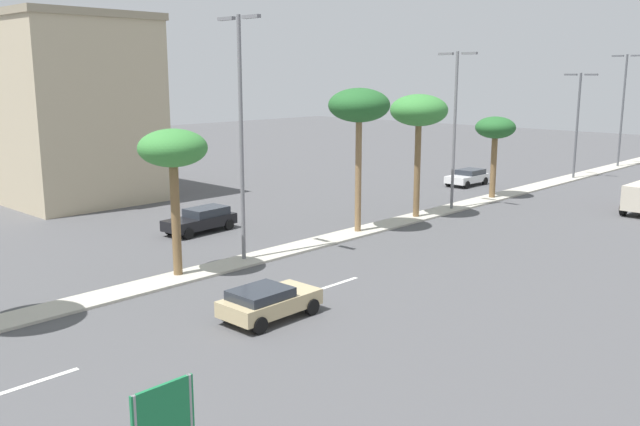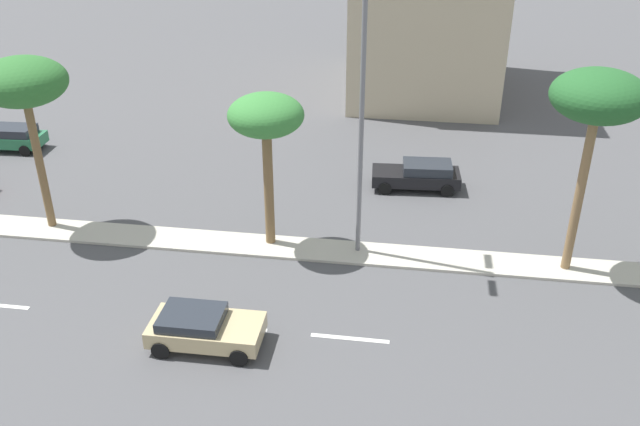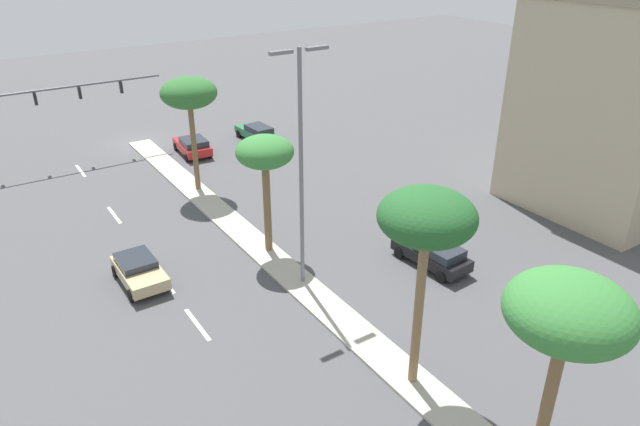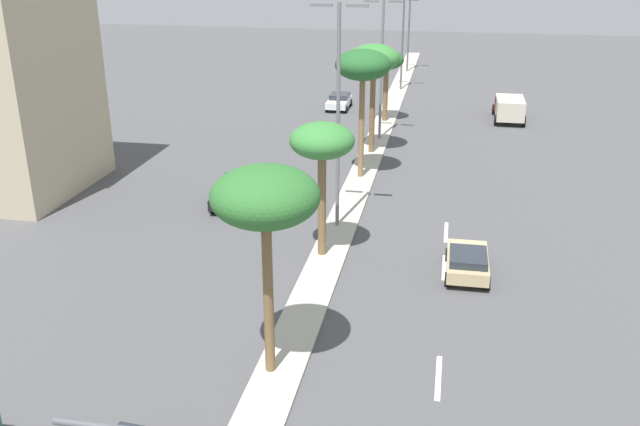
{
  "view_description": "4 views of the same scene",
  "coord_description": "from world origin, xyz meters",
  "px_view_note": "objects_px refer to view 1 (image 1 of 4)",
  "views": [
    {
      "loc": [
        25.26,
        5.09,
        9.21
      ],
      "look_at": [
        0.36,
        31.24,
        1.8
      ],
      "focal_mm": 38.2,
      "sensor_mm": 36.0,
      "label": 1
    },
    {
      "loc": [
        24.95,
        28.42,
        15.27
      ],
      "look_at": [
        0.44,
        24.76,
        2.12
      ],
      "focal_mm": 38.28,
      "sensor_mm": 36.0,
      "label": 2
    },
    {
      "loc": [
        12.93,
        47.9,
        16.45
      ],
      "look_at": [
        -2.15,
        24.95,
        2.93
      ],
      "focal_mm": 32.51,
      "sensor_mm": 36.0,
      "label": 3
    },
    {
      "loc": [
        5.48,
        -8.57,
        14.81
      ],
      "look_at": [
        -0.77,
        24.27,
        1.56
      ],
      "focal_mm": 38.93,
      "sensor_mm": 36.0,
      "label": 4
    }
  ],
  "objects_px": {
    "street_lamp_near": "(241,123)",
    "sedan_black_center": "(201,219)",
    "directional_road_sign": "(164,425)",
    "street_lamp_trailing": "(578,117)",
    "palm_tree_leading": "(173,152)",
    "sedan_white_outboard": "(468,177)",
    "street_lamp_inboard": "(623,102)",
    "palm_tree_far": "(495,130)",
    "commercial_building": "(61,108)",
    "palm_tree_center": "(419,112)",
    "street_lamp_left": "(455,119)",
    "sedan_tan_leading": "(268,301)",
    "palm_tree_trailing": "(359,108)"
  },
  "relations": [
    {
      "from": "commercial_building",
      "to": "palm_tree_center",
      "type": "distance_m",
      "value": 26.65
    },
    {
      "from": "sedan_black_center",
      "to": "palm_tree_leading",
      "type": "bearing_deg",
      "value": -43.51
    },
    {
      "from": "commercial_building",
      "to": "sedan_tan_leading",
      "type": "distance_m",
      "value": 32.0
    },
    {
      "from": "palm_tree_center",
      "to": "sedan_tan_leading",
      "type": "bearing_deg",
      "value": -70.31
    },
    {
      "from": "commercial_building",
      "to": "palm_tree_center",
      "type": "height_order",
      "value": "commercial_building"
    },
    {
      "from": "sedan_tan_leading",
      "to": "street_lamp_near",
      "type": "bearing_deg",
      "value": 146.19
    },
    {
      "from": "palm_tree_far",
      "to": "palm_tree_trailing",
      "type": "bearing_deg",
      "value": -90.11
    },
    {
      "from": "palm_tree_center",
      "to": "street_lamp_near",
      "type": "relative_size",
      "value": 0.66
    },
    {
      "from": "palm_tree_leading",
      "to": "sedan_white_outboard",
      "type": "xyz_separation_m",
      "value": [
        -4.4,
        32.15,
        -5.08
      ]
    },
    {
      "from": "street_lamp_left",
      "to": "street_lamp_inboard",
      "type": "height_order",
      "value": "street_lamp_inboard"
    },
    {
      "from": "street_lamp_trailing",
      "to": "palm_tree_trailing",
      "type": "bearing_deg",
      "value": -90.62
    },
    {
      "from": "street_lamp_near",
      "to": "sedan_black_center",
      "type": "distance_m",
      "value": 9.44
    },
    {
      "from": "street_lamp_left",
      "to": "street_lamp_trailing",
      "type": "bearing_deg",
      "value": 89.68
    },
    {
      "from": "street_lamp_near",
      "to": "street_lamp_trailing",
      "type": "distance_m",
      "value": 37.83
    },
    {
      "from": "palm_tree_leading",
      "to": "sedan_tan_leading",
      "type": "relative_size",
      "value": 1.71
    },
    {
      "from": "sedan_white_outboard",
      "to": "palm_tree_leading",
      "type": "bearing_deg",
      "value": -82.21
    },
    {
      "from": "street_lamp_left",
      "to": "directional_road_sign",
      "type": "bearing_deg",
      "value": -66.64
    },
    {
      "from": "commercial_building",
      "to": "sedan_white_outboard",
      "type": "xyz_separation_m",
      "value": [
        19.1,
        25.89,
        -5.99
      ]
    },
    {
      "from": "palm_tree_leading",
      "to": "street_lamp_trailing",
      "type": "relative_size",
      "value": 0.73
    },
    {
      "from": "commercial_building",
      "to": "street_lamp_inboard",
      "type": "relative_size",
      "value": 1.29
    },
    {
      "from": "palm_tree_leading",
      "to": "street_lamp_left",
      "type": "distance_m",
      "value": 22.17
    },
    {
      "from": "commercial_building",
      "to": "street_lamp_near",
      "type": "xyz_separation_m",
      "value": [
        23.63,
        -2.41,
        0.19
      ]
    },
    {
      "from": "street_lamp_left",
      "to": "sedan_black_center",
      "type": "distance_m",
      "value": 18.23
    },
    {
      "from": "street_lamp_near",
      "to": "sedan_white_outboard",
      "type": "relative_size",
      "value": 2.89
    },
    {
      "from": "street_lamp_inboard",
      "to": "sedan_white_outboard",
      "type": "distance_m",
      "value": 21.57
    },
    {
      "from": "street_lamp_inboard",
      "to": "sedan_black_center",
      "type": "bearing_deg",
      "value": -98.76
    },
    {
      "from": "directional_road_sign",
      "to": "street_lamp_trailing",
      "type": "xyz_separation_m",
      "value": [
        -13.93,
        52.0,
        3.35
      ]
    },
    {
      "from": "sedan_black_center",
      "to": "palm_tree_far",
      "type": "bearing_deg",
      "value": 72.29
    },
    {
      "from": "palm_tree_trailing",
      "to": "street_lamp_inboard",
      "type": "bearing_deg",
      "value": 89.69
    },
    {
      "from": "palm_tree_leading",
      "to": "street_lamp_near",
      "type": "distance_m",
      "value": 4.01
    },
    {
      "from": "street_lamp_left",
      "to": "palm_tree_center",
      "type": "bearing_deg",
      "value": -92.65
    },
    {
      "from": "sedan_tan_leading",
      "to": "sedan_white_outboard",
      "type": "distance_m",
      "value": 34.93
    },
    {
      "from": "palm_tree_far",
      "to": "sedan_white_outboard",
      "type": "distance_m",
      "value": 7.72
    },
    {
      "from": "directional_road_sign",
      "to": "street_lamp_near",
      "type": "relative_size",
      "value": 0.26
    },
    {
      "from": "sedan_white_outboard",
      "to": "street_lamp_trailing",
      "type": "bearing_deg",
      "value": 62.33
    },
    {
      "from": "palm_tree_leading",
      "to": "palm_tree_trailing",
      "type": "distance_m",
      "value": 12.55
    },
    {
      "from": "street_lamp_trailing",
      "to": "sedan_tan_leading",
      "type": "height_order",
      "value": "street_lamp_trailing"
    },
    {
      "from": "sedan_white_outboard",
      "to": "street_lamp_inboard",
      "type": "bearing_deg",
      "value": 76.41
    },
    {
      "from": "palm_tree_far",
      "to": "street_lamp_near",
      "type": "bearing_deg",
      "value": -90.4
    },
    {
      "from": "street_lamp_left",
      "to": "sedan_tan_leading",
      "type": "height_order",
      "value": "street_lamp_left"
    },
    {
      "from": "directional_road_sign",
      "to": "street_lamp_trailing",
      "type": "bearing_deg",
      "value": 105.0
    },
    {
      "from": "street_lamp_near",
      "to": "street_lamp_inboard",
      "type": "xyz_separation_m",
      "value": [
        0.35,
        48.51,
        -0.44
      ]
    },
    {
      "from": "palm_tree_center",
      "to": "palm_tree_trailing",
      "type": "bearing_deg",
      "value": -90.24
    },
    {
      "from": "commercial_building",
      "to": "palm_tree_trailing",
      "type": "xyz_separation_m",
      "value": [
        23.77,
        6.2,
        0.61
      ]
    },
    {
      "from": "palm_tree_leading",
      "to": "palm_tree_far",
      "type": "relative_size",
      "value": 1.11
    },
    {
      "from": "directional_road_sign",
      "to": "street_lamp_near",
      "type": "height_order",
      "value": "street_lamp_near"
    },
    {
      "from": "street_lamp_near",
      "to": "street_lamp_left",
      "type": "height_order",
      "value": "street_lamp_near"
    },
    {
      "from": "commercial_building",
      "to": "street_lamp_inboard",
      "type": "bearing_deg",
      "value": 62.51
    },
    {
      "from": "commercial_building",
      "to": "street_lamp_left",
      "type": "bearing_deg",
      "value": 33.54
    },
    {
      "from": "commercial_building",
      "to": "street_lamp_left",
      "type": "xyz_separation_m",
      "value": [
        23.98,
        15.89,
        -0.46
      ]
    }
  ]
}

